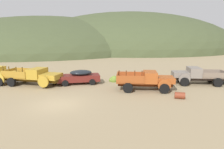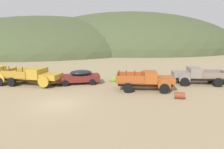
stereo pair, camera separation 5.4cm
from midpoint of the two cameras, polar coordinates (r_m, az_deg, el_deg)
The scene contains 10 objects.
ground_plane at distance 17.06m, azimuth -14.82°, elevation -8.03°, with size 300.00×300.00×0.00m, color #998460.
hill_far_left at distance 84.64m, azimuth -16.53°, elevation 6.92°, with size 78.80×80.95×24.09m, color #424C2D.
hill_center at distance 87.68m, azimuth 4.50°, elevation 7.47°, with size 83.28×77.80×28.44m, color #424C2D.
truck_mustard at distance 23.72m, azimuth -20.16°, elevation -0.44°, with size 6.64×3.67×2.16m.
car_oxblood at distance 23.31m, azimuth -9.56°, elevation -0.61°, with size 5.19×2.78×1.57m.
truck_oxide_orange at distance 20.65m, azimuth 10.34°, elevation -1.64°, with size 5.72×2.76×2.16m.
truck_primer_gray at distance 24.64m, azimuth 22.01°, elevation -0.23°, with size 5.81×2.81×1.89m.
oil_drum_spare at distance 18.77m, azimuth 18.40°, elevation -5.57°, with size 0.96×0.75×0.57m.
bush_lone_scrub at distance 25.72m, azimuth 7.66°, elevation -0.76°, with size 1.16×0.95×0.96m.
bush_back_edge at distance 24.13m, azimuth 0.50°, elevation -1.48°, with size 1.07×0.82×0.92m.
Camera 2 is at (4.60, -15.50, 5.48)m, focal length 32.87 mm.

